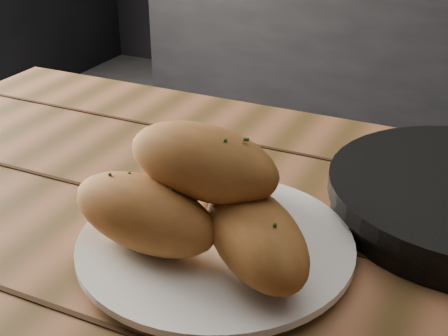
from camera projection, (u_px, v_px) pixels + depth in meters
plate at (216, 246)px, 0.63m from camera, size 0.28×0.28×0.02m
bread_rolls at (208, 198)px, 0.61m from camera, size 0.29×0.26×0.12m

